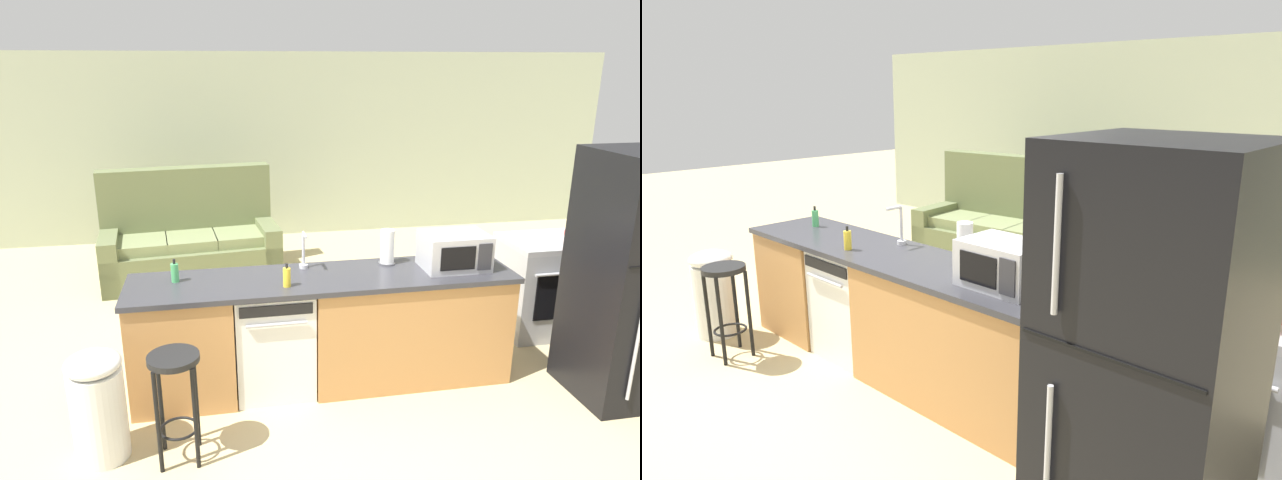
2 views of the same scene
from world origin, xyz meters
TOP-DOWN VIEW (x-y plane):
  - ground_plane at (0.00, 0.00)m, footprint 24.00×24.00m
  - wall_back at (0.30, 4.20)m, footprint 10.00×0.06m
  - kitchen_counter at (0.24, 0.00)m, footprint 2.94×0.66m
  - dishwasher at (-0.25, -0.00)m, footprint 0.58×0.61m
  - stove_range at (2.35, 0.55)m, footprint 0.76×0.68m
  - refrigerator at (2.35, -0.55)m, footprint 0.72×0.73m
  - microwave at (1.19, -0.00)m, footprint 0.50×0.37m
  - sink_faucet at (0.03, 0.20)m, footprint 0.07×0.18m
  - paper_towel_roll at (0.70, 0.18)m, footprint 0.14×0.14m
  - soap_bottle at (-0.15, -0.15)m, footprint 0.06×0.06m
  - dish_soap_bottle at (-0.95, 0.09)m, footprint 0.06×0.06m
  - kettle at (2.52, 0.42)m, footprint 0.21×0.17m
  - bar_stool at (-0.93, -0.75)m, footprint 0.32×0.32m
  - trash_bin at (-1.43, -0.63)m, footprint 0.35×0.35m
  - couch at (-0.95, 2.68)m, footprint 2.08×1.10m

SIDE VIEW (x-z plane):
  - ground_plane at x=0.00m, z-range 0.00..0.00m
  - trash_bin at x=-1.43m, z-range 0.01..0.75m
  - couch at x=-0.95m, z-range -0.24..1.03m
  - kitchen_counter at x=0.24m, z-range -0.03..0.87m
  - dishwasher at x=-0.25m, z-range 0.00..0.84m
  - stove_range at x=2.35m, z-range 0.00..0.90m
  - bar_stool at x=-0.93m, z-range 0.17..0.91m
  - refrigerator at x=2.35m, z-range 0.00..1.88m
  - soap_bottle at x=-0.15m, z-range 0.88..1.06m
  - dish_soap_bottle at x=-0.95m, z-range 0.88..1.06m
  - kettle at x=2.52m, z-range 0.89..1.08m
  - sink_faucet at x=0.03m, z-range 0.88..1.18m
  - paper_towel_roll at x=0.70m, z-range 0.90..1.18m
  - microwave at x=1.19m, z-range 0.90..1.18m
  - wall_back at x=0.30m, z-range 0.00..2.60m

